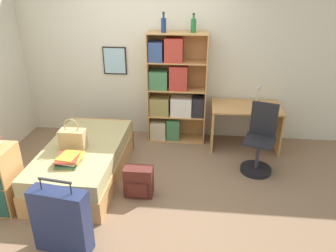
{
  "coord_description": "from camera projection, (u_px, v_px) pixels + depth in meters",
  "views": [
    {
      "loc": [
        0.79,
        -3.69,
        2.53
      ],
      "look_at": [
        0.39,
        0.18,
        0.75
      ],
      "focal_mm": 35.0,
      "sensor_mm": 36.0,
      "label": 1
    }
  ],
  "objects": [
    {
      "name": "bottle_brown",
      "position": [
        193.0,
        25.0,
        4.83
      ],
      "size": [
        0.08,
        0.08,
        0.28
      ],
      "color": "#1E6B2D",
      "rests_on": "bookcase"
    },
    {
      "name": "backpack",
      "position": [
        139.0,
        182.0,
        4.09
      ],
      "size": [
        0.36,
        0.22,
        0.39
      ],
      "color": "#56231E",
      "rests_on": "ground_plane"
    },
    {
      "name": "wall_back",
      "position": [
        153.0,
        60.0,
        5.33
      ],
      "size": [
        10.0,
        0.09,
        2.6
      ],
      "color": "beige",
      "rests_on": "ground_plane"
    },
    {
      "name": "desk_lamp",
      "position": [
        259.0,
        91.0,
        5.01
      ],
      "size": [
        0.15,
        0.1,
        0.36
      ],
      "color": "#ADA89E",
      "rests_on": "desk"
    },
    {
      "name": "desk",
      "position": [
        245.0,
        119.0,
        5.18
      ],
      "size": [
        1.07,
        0.67,
        0.7
      ],
      "color": "tan",
      "rests_on": "ground_plane"
    },
    {
      "name": "ground_plane",
      "position": [
        138.0,
        180.0,
        4.47
      ],
      "size": [
        14.0,
        14.0,
        0.0
      ],
      "primitive_type": "plane",
      "color": "#84664C"
    },
    {
      "name": "book_stack_on_bed",
      "position": [
        69.0,
        159.0,
        3.93
      ],
      "size": [
        0.33,
        0.37,
        0.09
      ],
      "color": "gold",
      "rests_on": "bed"
    },
    {
      "name": "bottle_green",
      "position": [
        164.0,
        25.0,
        4.82
      ],
      "size": [
        0.08,
        0.08,
        0.29
      ],
      "color": "navy",
      "rests_on": "bookcase"
    },
    {
      "name": "suitcase",
      "position": [
        62.0,
        221.0,
        3.21
      ],
      "size": [
        0.59,
        0.26,
        0.83
      ],
      "color": "navy",
      "rests_on": "ground_plane"
    },
    {
      "name": "handbag",
      "position": [
        73.0,
        139.0,
        4.21
      ],
      "size": [
        0.33,
        0.18,
        0.42
      ],
      "color": "tan",
      "rests_on": "bed"
    },
    {
      "name": "bookcase",
      "position": [
        172.0,
        92.0,
        5.28
      ],
      "size": [
        0.93,
        0.35,
        1.77
      ],
      "color": "tan",
      "rests_on": "ground_plane"
    },
    {
      "name": "bed",
      "position": [
        84.0,
        161.0,
        4.46
      ],
      "size": [
        0.99,
        1.83,
        0.49
      ],
      "color": "tan",
      "rests_on": "ground_plane"
    },
    {
      "name": "desk_chair",
      "position": [
        259.0,
        149.0,
        4.58
      ],
      "size": [
        0.5,
        0.5,
        0.98
      ],
      "color": "black",
      "rests_on": "ground_plane"
    }
  ]
}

